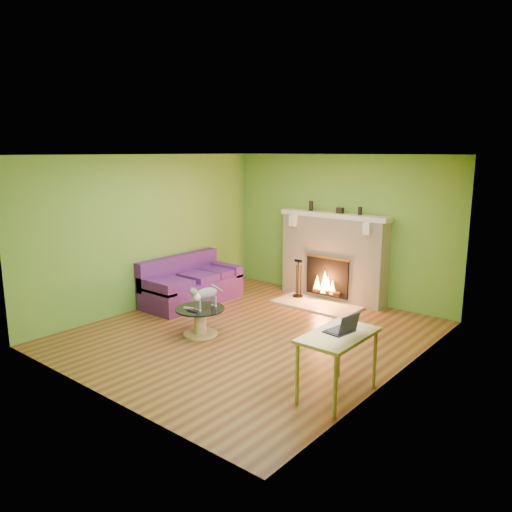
{
  "coord_description": "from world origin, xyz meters",
  "views": [
    {
      "loc": [
        4.5,
        -5.35,
        2.65
      ],
      "look_at": [
        -0.22,
        0.4,
        1.08
      ],
      "focal_mm": 35.0,
      "sensor_mm": 36.0,
      "label": 1
    }
  ],
  "objects_px": {
    "sofa": "(190,285)",
    "desk": "(338,341)",
    "cat": "(206,296)",
    "coffee_table": "(200,319)"
  },
  "relations": [
    {
      "from": "coffee_table",
      "to": "cat",
      "type": "bearing_deg",
      "value": 32.01
    },
    {
      "from": "coffee_table",
      "to": "cat",
      "type": "relative_size",
      "value": 1.24
    },
    {
      "from": "sofa",
      "to": "desk",
      "type": "distance_m",
      "value": 4.07
    },
    {
      "from": "cat",
      "to": "sofa",
      "type": "bearing_deg",
      "value": 149.92
    },
    {
      "from": "coffee_table",
      "to": "desk",
      "type": "bearing_deg",
      "value": -7.81
    },
    {
      "from": "desk",
      "to": "cat",
      "type": "bearing_deg",
      "value": 170.77
    },
    {
      "from": "desk",
      "to": "cat",
      "type": "height_order",
      "value": "cat"
    },
    {
      "from": "sofa",
      "to": "desk",
      "type": "bearing_deg",
      "value": -19.98
    },
    {
      "from": "sofa",
      "to": "coffee_table",
      "type": "xyz_separation_m",
      "value": [
        1.31,
        -1.04,
        -0.08
      ]
    },
    {
      "from": "sofa",
      "to": "coffee_table",
      "type": "distance_m",
      "value": 1.68
    }
  ]
}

